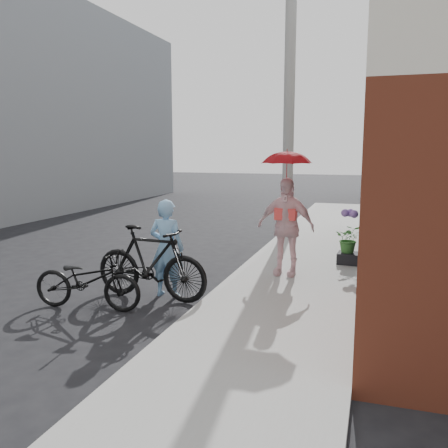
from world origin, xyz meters
The scene contains 11 objects.
ground centered at (0.00, 0.00, 0.00)m, with size 80.00×80.00×0.00m, color black.
sidewalk centered at (2.10, 2.00, 0.06)m, with size 2.20×24.00×0.12m, color #989993.
curb centered at (0.94, 2.00, 0.06)m, with size 0.12×24.00×0.12m, color #9E9E99.
utility_pole centered at (1.10, 6.00, 3.50)m, with size 0.28×0.28×7.00m, color #9E9E99.
officer centered at (0.15, 0.46, 0.80)m, with size 0.58×0.38×1.60m, color #7FB4E1.
bike_left centered at (-0.72, -0.50, 0.45)m, with size 0.59×1.70×0.89m, color black.
bike_right centered at (-0.04, 0.25, 0.59)m, with size 0.56×1.97×1.19m, color black.
kimono_woman centered at (1.81, 1.96, 1.00)m, with size 1.04×0.43×1.77m, color silver.
parasol centered at (1.81, 1.96, 2.26)m, with size 0.85×0.85×0.75m, color red.
planter centered at (2.87, 3.17, 0.23)m, with size 0.42×0.42×0.22m, color black.
potted_plant centered at (2.87, 3.17, 0.62)m, with size 0.51×0.44×0.57m, color #38742E.
Camera 1 is at (3.33, -6.40, 2.38)m, focal length 38.00 mm.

